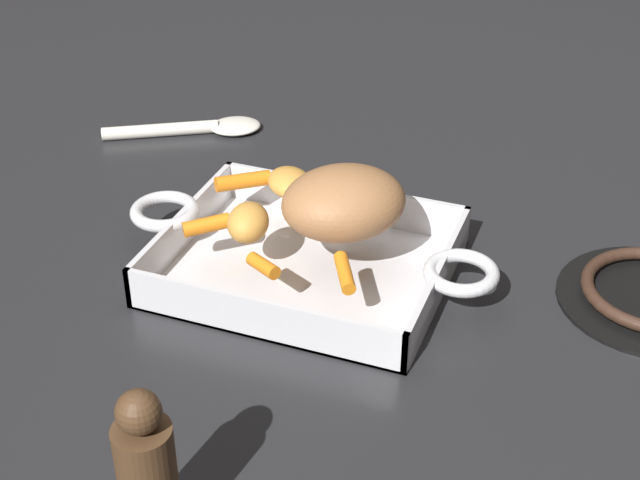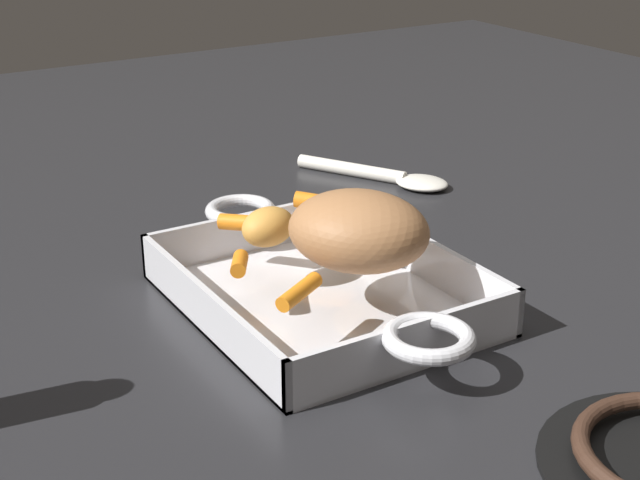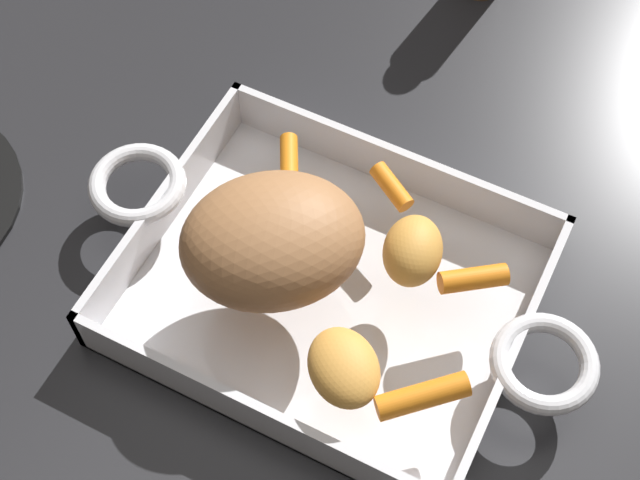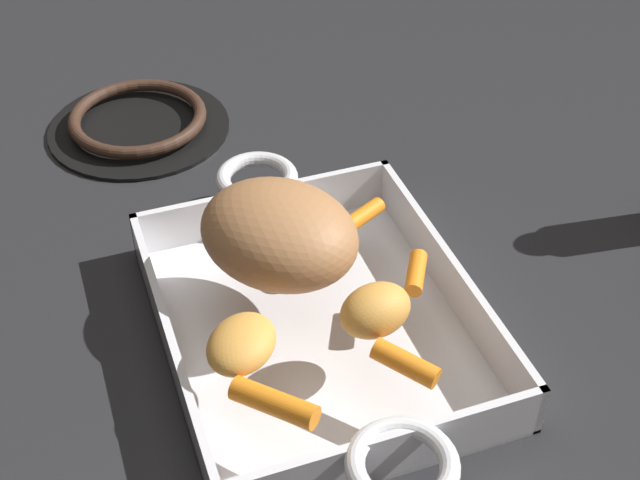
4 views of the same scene
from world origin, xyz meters
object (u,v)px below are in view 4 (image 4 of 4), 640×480
potato_whole (375,310)px  baby_carrot_center_right (274,403)px  pork_roast (279,234)px  potato_near_roast (241,344)px  stove_burner_rear (138,122)px  roasting_dish (317,320)px  baby_carrot_northeast (416,273)px  baby_carrot_center_left (359,218)px  baby_carrot_southwest (405,363)px

potato_whole → baby_carrot_center_right: bearing=117.8°
baby_carrot_center_right → pork_roast: bearing=-19.2°
pork_roast → potato_near_roast: pork_roast is taller
pork_roast → baby_carrot_center_right: pork_roast is taller
stove_burner_rear → potato_whole: bearing=-165.2°
roasting_dish → baby_carrot_northeast: baby_carrot_northeast is taller
pork_roast → potato_whole: pork_roast is taller
pork_roast → baby_carrot_northeast: 0.11m
baby_carrot_center_left → potato_whole: (-0.12, 0.03, 0.01)m
roasting_dish → baby_carrot_center_right: size_ratio=6.50×
baby_carrot_center_left → potato_near_roast: size_ratio=0.91×
pork_roast → potato_whole: (-0.09, -0.05, -0.02)m
pork_roast → baby_carrot_northeast: (-0.05, -0.10, -0.03)m
pork_roast → potato_whole: size_ratio=2.31×
baby_carrot_center_right → stove_burner_rear: size_ratio=0.33×
roasting_dish → baby_carrot_northeast: (-0.01, -0.08, 0.04)m
baby_carrot_center_right → baby_carrot_northeast: (0.09, -0.15, -0.00)m
pork_roast → baby_carrot_center_left: pork_roast is taller
roasting_dish → baby_carrot_center_left: baby_carrot_center_left is taller
roasting_dish → potato_whole: potato_whole is taller
pork_roast → baby_carrot_center_left: bearing=-69.5°
pork_roast → baby_carrot_northeast: size_ratio=3.29×
baby_carrot_southwest → potato_near_roast: 0.12m
baby_carrot_northeast → baby_carrot_center_left: 0.08m
baby_carrot_southwest → baby_carrot_center_left: size_ratio=0.91×
roasting_dish → baby_carrot_center_right: bearing=146.8°
baby_carrot_southwest → baby_carrot_center_right: size_ratio=0.78×
baby_carrot_northeast → potato_whole: 0.07m
stove_burner_rear → potato_near_roast: bearing=-179.2°
potato_near_roast → roasting_dish: bearing=-57.3°
pork_roast → potato_near_roast: (-0.08, 0.06, -0.02)m
pork_roast → roasting_dish: bearing=-151.4°
pork_roast → baby_carrot_center_right: (-0.14, 0.05, -0.03)m
pork_roast → baby_carrot_southwest: size_ratio=2.64×
baby_carrot_center_right → potato_whole: bearing=-62.2°
potato_near_roast → stove_burner_rear: potato_near_roast is taller
potato_near_roast → stove_burner_rear: 0.41m
roasting_dish → baby_carrot_northeast: bearing=-100.1°
baby_carrot_center_left → baby_carrot_southwest: bearing=169.9°
pork_roast → baby_carrot_northeast: pork_roast is taller
baby_carrot_northeast → baby_carrot_center_left: same height
baby_carrot_center_right → baby_carrot_center_left: bearing=-37.3°
baby_carrot_center_left → potato_near_roast: bearing=129.8°
roasting_dish → potato_near_roast: (-0.05, 0.07, 0.05)m
roasting_dish → baby_carrot_center_left: bearing=-43.1°
potato_whole → potato_near_roast: potato_whole is taller
potato_near_roast → stove_burner_rear: size_ratio=0.31×
baby_carrot_southwest → baby_carrot_northeast: baby_carrot_southwest is taller
baby_carrot_center_right → stove_burner_rear: baby_carrot_center_right is taller
baby_carrot_center_left → baby_carrot_northeast: bearing=-167.6°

